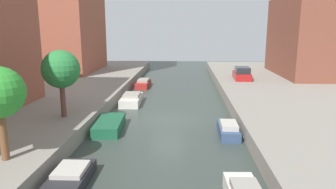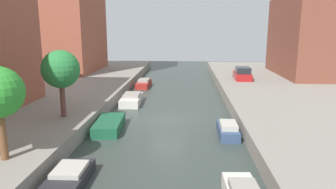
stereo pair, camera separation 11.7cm
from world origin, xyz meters
name	(u,v)px [view 2 (the right image)]	position (x,y,z in m)	size (l,w,h in m)	color
ground_plane	(168,120)	(0.00, 0.00, 0.00)	(84.00, 84.00, 0.00)	#333D38
low_block_right	(322,37)	(18.00, 17.29, 5.79)	(10.00, 13.17, 9.58)	brown
street_tree_2	(61,70)	(-6.88, -2.99, 4.20)	(2.51, 2.51, 4.49)	brown
parked_car	(242,74)	(7.87, 13.44, 1.60)	(1.97, 4.10, 1.44)	maroon
moored_boat_left_1	(70,176)	(-3.82, -10.24, 0.33)	(1.61, 3.09, 0.76)	#232328
moored_boat_left_2	(109,125)	(-3.88, -2.63, 0.35)	(1.92, 4.06, 0.69)	#195638
moored_boat_left_3	(132,99)	(-3.64, 4.94, 0.40)	(1.80, 4.06, 0.91)	beige
moored_boat_left_4	(144,84)	(-3.65, 13.30, 0.39)	(1.47, 3.96, 0.89)	maroon
moored_boat_right_2	(228,130)	(4.14, -3.34, 0.40)	(1.23, 3.22, 0.93)	#33476B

